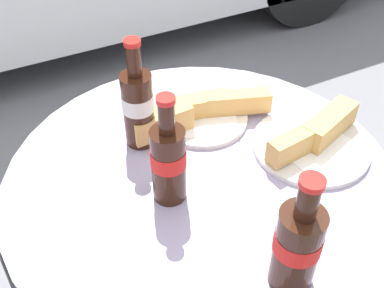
{
  "coord_description": "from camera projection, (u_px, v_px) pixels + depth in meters",
  "views": [
    {
      "loc": [
        -0.32,
        -0.59,
        1.41
      ],
      "look_at": [
        0.0,
        0.04,
        0.78
      ],
      "focal_mm": 45.0,
      "sensor_mm": 36.0,
      "label": 1
    }
  ],
  "objects": [
    {
      "name": "cola_bottle_left",
      "position": [
        138.0,
        105.0,
        0.97
      ],
      "size": [
        0.07,
        0.07,
        0.24
      ],
      "color": "#33190F",
      "rests_on": "bistro_table"
    },
    {
      "name": "cola_bottle_right",
      "position": [
        168.0,
        160.0,
        0.86
      ],
      "size": [
        0.07,
        0.07,
        0.23
      ],
      "color": "#33190F",
      "rests_on": "bistro_table"
    },
    {
      "name": "bistro_table",
      "position": [
        200.0,
        221.0,
        1.06
      ],
      "size": [
        0.8,
        0.8,
        0.73
      ],
      "color": "#333333",
      "rests_on": "ground_plane"
    },
    {
      "name": "cola_bottle_center",
      "position": [
        297.0,
        244.0,
        0.72
      ],
      "size": [
        0.07,
        0.07,
        0.23
      ],
      "color": "#33190F",
      "rests_on": "bistro_table"
    },
    {
      "name": "lunch_plate_near",
      "position": [
        199.0,
        113.0,
        1.06
      ],
      "size": [
        0.33,
        0.2,
        0.07
      ],
      "color": "silver",
      "rests_on": "bistro_table"
    },
    {
      "name": "lunch_plate_far",
      "position": [
        313.0,
        139.0,
        1.0
      ],
      "size": [
        0.25,
        0.25,
        0.07
      ],
      "color": "silver",
      "rests_on": "bistro_table"
    }
  ]
}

